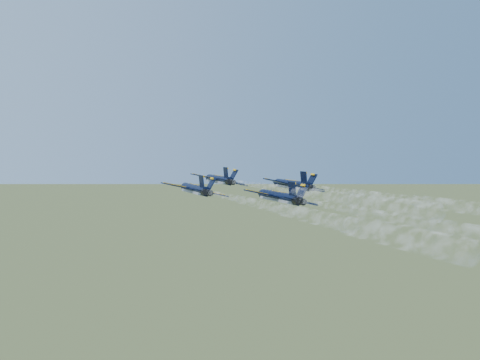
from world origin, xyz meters
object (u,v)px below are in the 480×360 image
jet_left (195,189)px  jet_right (292,185)px  jet_lead (219,180)px  jet_slot (278,197)px

jet_left → jet_right: same height
jet_lead → jet_right: 15.27m
jet_left → jet_slot: (5.99, -14.42, 0.00)m
jet_right → jet_slot: 15.39m
jet_left → jet_right: size_ratio=1.00×
jet_lead → jet_left: 14.70m
jet_lead → jet_slot: (-4.60, -24.63, 0.00)m
jet_left → jet_lead: bearing=55.6°
jet_right → jet_slot: (-11.00, -10.76, 0.00)m
jet_slot → jet_right: bearing=56.0°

